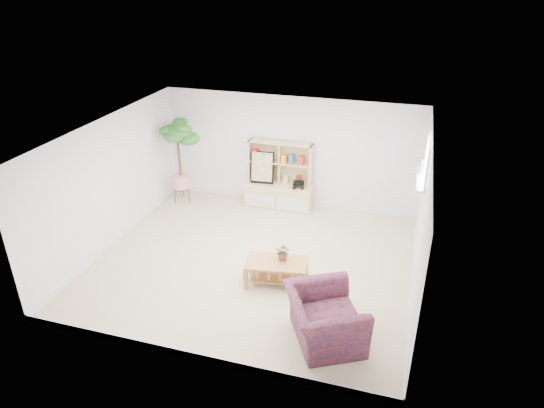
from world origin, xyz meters
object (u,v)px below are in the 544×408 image
(coffee_table, at_px, (276,272))
(floor_tree, at_px, (180,162))
(armchair, at_px, (324,315))
(storage_unit, at_px, (279,176))

(coffee_table, bearing_deg, floor_tree, 131.81)
(coffee_table, relative_size, floor_tree, 0.54)
(coffee_table, height_order, armchair, armchair)
(storage_unit, bearing_deg, floor_tree, -170.38)
(armchair, bearing_deg, floor_tree, 20.11)
(coffee_table, height_order, floor_tree, floor_tree)
(coffee_table, bearing_deg, storage_unit, 96.43)
(storage_unit, xyz_separation_m, armchair, (1.75, -3.85, -0.32))
(storage_unit, bearing_deg, armchair, -65.58)
(storage_unit, xyz_separation_m, coffee_table, (0.73, -2.74, -0.52))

